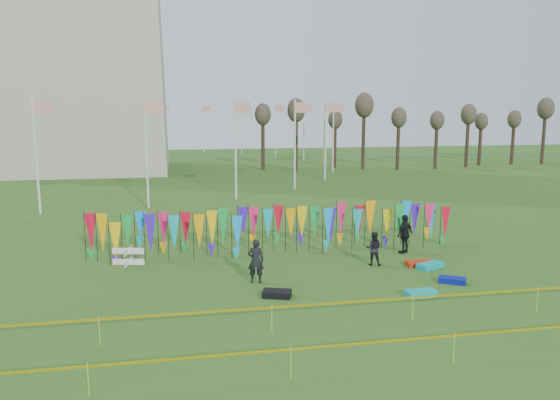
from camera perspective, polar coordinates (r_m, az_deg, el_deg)
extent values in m
plane|color=#2D5217|center=(21.26, 2.63, -10.21)|extent=(160.00, 160.00, 0.00)
cylinder|color=silver|center=(70.08, 4.65, 6.86)|extent=(0.16, 0.16, 8.00)
plane|color=red|center=(70.17, 5.17, 9.55)|extent=(1.40, 0.00, 1.40)
cylinder|color=silver|center=(76.85, 2.51, 7.11)|extent=(0.16, 0.16, 8.00)
plane|color=red|center=(76.93, 2.97, 9.57)|extent=(1.40, 0.00, 1.40)
cylinder|color=silver|center=(82.88, -0.48, 7.29)|extent=(0.16, 0.16, 8.00)
plane|color=red|center=(82.93, -0.07, 9.57)|extent=(1.40, 0.00, 1.40)
cylinder|color=silver|center=(87.95, -4.05, 7.40)|extent=(0.16, 0.16, 8.00)
plane|color=red|center=(87.96, -3.68, 9.55)|extent=(1.40, 0.00, 1.40)
cylinder|color=silver|center=(91.88, -8.00, 7.42)|extent=(0.16, 0.16, 8.00)
plane|color=red|center=(91.86, -7.67, 9.48)|extent=(1.40, 0.00, 1.40)
cylinder|color=silver|center=(94.58, -12.22, 7.35)|extent=(0.16, 0.16, 8.00)
plane|color=red|center=(94.51, -11.92, 9.36)|extent=(1.40, 0.00, 1.40)
cylinder|color=silver|center=(95.96, -16.57, 7.20)|extent=(0.16, 0.16, 8.00)
plane|color=red|center=(95.85, -16.30, 9.19)|extent=(1.40, 0.00, 1.40)
cylinder|color=silver|center=(95.99, -20.96, 6.97)|extent=(0.16, 0.16, 8.00)
plane|color=red|center=(95.84, -20.72, 8.96)|extent=(1.40, 0.00, 1.40)
cylinder|color=silver|center=(94.67, -25.30, 6.67)|extent=(0.16, 0.16, 8.00)
plane|color=red|center=(94.47, -25.09, 8.68)|extent=(1.40, 0.00, 1.40)
cylinder|color=silver|center=(40.66, -24.11, 4.20)|extent=(0.16, 0.16, 8.00)
plane|color=red|center=(40.40, -23.59, 8.90)|extent=(1.40, 0.00, 1.40)
cylinder|color=silver|center=(40.59, -13.77, 4.74)|extent=(0.16, 0.16, 8.00)
plane|color=red|center=(40.44, -13.10, 9.44)|extent=(1.40, 0.00, 1.40)
cylinder|color=silver|center=(43.58, -4.66, 5.29)|extent=(0.16, 0.16, 8.00)
plane|color=red|center=(43.54, -3.92, 9.64)|extent=(1.40, 0.00, 1.40)
cylinder|color=silver|center=(48.91, 1.56, 5.77)|extent=(0.16, 0.16, 8.00)
plane|color=red|center=(48.94, 2.28, 9.64)|extent=(1.40, 0.00, 1.40)
cylinder|color=silver|center=(55.60, 4.78, 6.19)|extent=(0.16, 0.16, 8.00)
plane|color=red|center=(55.68, 5.43, 9.58)|extent=(1.40, 0.00, 1.40)
cylinder|color=silver|center=(62.86, 5.58, 6.55)|extent=(0.16, 0.16, 8.00)
plane|color=red|center=(62.95, 6.16, 9.55)|extent=(1.40, 0.00, 1.40)
cylinder|color=black|center=(27.26, -19.68, -3.87)|extent=(0.03, 0.03, 2.26)
cone|color=red|center=(27.16, -19.12, -3.34)|extent=(0.64, 0.64, 1.60)
cylinder|color=black|center=(27.17, -18.51, -3.84)|extent=(0.03, 0.03, 2.26)
cone|color=#FB9D07|center=(27.08, -17.95, -3.32)|extent=(0.64, 0.64, 1.60)
cylinder|color=black|center=(27.10, -17.33, -3.82)|extent=(0.03, 0.03, 2.26)
cone|color=yellow|center=(27.02, -16.76, -3.29)|extent=(0.64, 0.64, 1.60)
cylinder|color=black|center=(27.04, -16.14, -3.79)|extent=(0.03, 0.03, 2.26)
cone|color=green|center=(26.96, -15.57, -3.26)|extent=(0.64, 0.64, 1.60)
cylinder|color=black|center=(26.99, -14.95, -3.76)|extent=(0.03, 0.03, 2.26)
cone|color=#0E91EE|center=(26.92, -14.38, -3.23)|extent=(0.64, 0.64, 1.60)
cylinder|color=black|center=(26.96, -13.75, -3.72)|extent=(0.03, 0.03, 2.26)
cone|color=#3E16C7|center=(26.89, -13.18, -3.19)|extent=(0.64, 0.64, 1.60)
cylinder|color=black|center=(26.93, -12.56, -3.69)|extent=(0.03, 0.03, 2.26)
cone|color=#FF1C63|center=(26.87, -11.98, -3.16)|extent=(0.64, 0.64, 1.60)
cylinder|color=black|center=(26.92, -11.36, -3.65)|extent=(0.03, 0.03, 2.26)
cone|color=#0CA1B5|center=(26.86, -10.78, -3.12)|extent=(0.64, 0.64, 1.60)
cylinder|color=black|center=(26.92, -10.16, -3.62)|extent=(0.03, 0.03, 2.26)
cone|color=red|center=(26.87, -9.58, -3.08)|extent=(0.64, 0.64, 1.60)
cylinder|color=black|center=(26.93, -8.96, -3.58)|extent=(0.03, 0.03, 2.26)
cone|color=#FB9D07|center=(26.88, -8.38, -3.04)|extent=(0.64, 0.64, 1.60)
cylinder|color=black|center=(26.95, -7.76, -3.54)|extent=(0.03, 0.03, 2.26)
cone|color=yellow|center=(26.91, -7.18, -3.00)|extent=(0.64, 0.64, 1.60)
cylinder|color=black|center=(26.99, -6.57, -3.50)|extent=(0.03, 0.03, 2.26)
cone|color=green|center=(26.95, -5.99, -2.96)|extent=(0.64, 0.64, 1.60)
cylinder|color=black|center=(27.03, -5.38, -3.45)|extent=(0.03, 0.03, 2.26)
cone|color=#0E91EE|center=(27.00, -4.80, -2.92)|extent=(0.64, 0.64, 1.60)
cylinder|color=black|center=(27.09, -4.19, -3.41)|extent=(0.03, 0.03, 2.26)
cone|color=#3E16C7|center=(27.07, -3.61, -2.87)|extent=(0.64, 0.64, 1.60)
cylinder|color=black|center=(27.16, -3.01, -3.36)|extent=(0.03, 0.03, 2.26)
cone|color=#FF1C63|center=(27.14, -2.43, -2.83)|extent=(0.64, 0.64, 1.60)
cylinder|color=black|center=(27.24, -1.84, -3.32)|extent=(0.03, 0.03, 2.26)
cone|color=#0CA1B5|center=(27.23, -1.26, -2.78)|extent=(0.64, 0.64, 1.60)
cylinder|color=black|center=(27.33, -0.67, -3.27)|extent=(0.03, 0.03, 2.26)
cone|color=red|center=(27.33, -0.09, -2.74)|extent=(0.64, 0.64, 1.60)
cylinder|color=black|center=(27.43, 0.49, -3.22)|extent=(0.03, 0.03, 2.26)
cone|color=#FB9D07|center=(27.43, 1.06, -2.69)|extent=(0.64, 0.64, 1.60)
cylinder|color=black|center=(27.55, 1.63, -3.17)|extent=(0.03, 0.03, 2.26)
cone|color=yellow|center=(27.55, 2.21, -2.64)|extent=(0.64, 0.64, 1.60)
cylinder|color=black|center=(27.67, 2.77, -3.12)|extent=(0.03, 0.03, 2.26)
cone|color=green|center=(27.68, 3.34, -2.59)|extent=(0.64, 0.64, 1.60)
cylinder|color=black|center=(27.81, 3.90, -3.07)|extent=(0.03, 0.03, 2.26)
cone|color=#0E91EE|center=(27.83, 4.47, -2.54)|extent=(0.64, 0.64, 1.60)
cylinder|color=black|center=(27.95, 5.02, -3.02)|extent=(0.03, 0.03, 2.26)
cone|color=#3E16C7|center=(27.98, 5.58, -2.49)|extent=(0.64, 0.64, 1.60)
cylinder|color=black|center=(28.11, 6.12, -2.96)|extent=(0.03, 0.03, 2.26)
cone|color=#FF1C63|center=(28.14, 6.68, -2.44)|extent=(0.64, 0.64, 1.60)
cylinder|color=black|center=(28.28, 7.21, -2.91)|extent=(0.03, 0.03, 2.26)
cone|color=#0CA1B5|center=(28.31, 7.76, -2.39)|extent=(0.64, 0.64, 1.60)
cylinder|color=black|center=(28.45, 8.29, -2.86)|extent=(0.03, 0.03, 2.26)
cone|color=red|center=(28.49, 8.84, -2.34)|extent=(0.64, 0.64, 1.60)
cylinder|color=black|center=(28.64, 9.36, -2.80)|extent=(0.03, 0.03, 2.26)
cone|color=#FB9D07|center=(28.69, 9.90, -2.29)|extent=(0.64, 0.64, 1.60)
cylinder|color=black|center=(28.84, 10.41, -2.75)|extent=(0.03, 0.03, 2.26)
cone|color=yellow|center=(28.89, 10.94, -2.24)|extent=(0.64, 0.64, 1.60)
cylinder|color=black|center=(29.04, 11.44, -2.70)|extent=(0.03, 0.03, 2.26)
cone|color=green|center=(29.10, 11.97, -2.19)|extent=(0.64, 0.64, 1.60)
cylinder|color=black|center=(29.26, 12.46, -2.64)|extent=(0.03, 0.03, 2.26)
cone|color=#0E91EE|center=(29.32, 12.98, -2.14)|extent=(0.64, 0.64, 1.60)
cylinder|color=black|center=(29.49, 13.47, -2.59)|extent=(0.03, 0.03, 2.26)
cone|color=#3E16C7|center=(29.55, 13.98, -2.09)|extent=(0.64, 0.64, 1.60)
cylinder|color=black|center=(29.72, 14.46, -2.53)|extent=(0.03, 0.03, 2.26)
cone|color=#FF1C63|center=(29.79, 14.97, -2.04)|extent=(0.64, 0.64, 1.60)
cylinder|color=black|center=(29.96, 15.43, -2.48)|extent=(0.03, 0.03, 2.26)
cone|color=#0CA1B5|center=(30.04, 15.93, -1.99)|extent=(0.64, 0.64, 1.60)
cylinder|color=black|center=(30.21, 16.39, -2.43)|extent=(0.03, 0.03, 2.26)
cone|color=red|center=(30.29, 16.88, -1.94)|extent=(0.64, 0.64, 1.60)
cube|color=#FFE705|center=(18.35, 4.80, -10.76)|extent=(26.00, 0.01, 0.08)
cylinder|color=#CEDD31|center=(18.01, -17.79, -12.86)|extent=(0.02, 0.02, 0.90)
cylinder|color=#CEDD31|center=(18.07, -1.48, -12.31)|extent=(0.02, 0.02, 0.90)
cylinder|color=#CEDD31|center=(19.47, 13.48, -10.95)|extent=(0.02, 0.02, 0.90)
cylinder|color=#CEDD31|center=(21.93, 25.63, -9.30)|extent=(0.02, 0.02, 0.90)
cube|color=#FFE705|center=(15.57, 8.02, -14.65)|extent=(26.00, 0.01, 0.08)
cylinder|color=#CEDD31|center=(15.17, -19.24, -17.33)|extent=(0.02, 0.02, 0.90)
cylinder|color=#CEDD31|center=(15.24, 0.54, -16.64)|extent=(0.02, 0.02, 0.90)
cylinder|color=#CEDD31|center=(16.87, 18.00, -14.45)|extent=(0.02, 0.02, 0.90)
cylinder|color=#39291C|center=(64.48, -1.30, 5.95)|extent=(0.44, 0.44, 6.40)
ellipsoid|color=#453C2E|center=(64.36, -1.32, 8.94)|extent=(1.92, 1.92, 2.56)
cylinder|color=#39291C|center=(65.26, 2.18, 5.99)|extent=(0.44, 0.44, 6.40)
ellipsoid|color=#453C2E|center=(65.15, 2.20, 8.94)|extent=(1.92, 1.92, 2.56)
cylinder|color=#39291C|center=(66.28, 5.57, 6.01)|extent=(0.44, 0.44, 6.40)
ellipsoid|color=#453C2E|center=(66.16, 5.62, 8.91)|extent=(1.92, 1.92, 2.56)
cylinder|color=#39291C|center=(67.52, 8.84, 6.00)|extent=(0.44, 0.44, 6.40)
ellipsoid|color=#453C2E|center=(67.41, 8.92, 8.86)|extent=(1.92, 1.92, 2.56)
cylinder|color=#39291C|center=(68.97, 11.99, 5.98)|extent=(0.44, 0.44, 6.40)
ellipsoid|color=#453C2E|center=(68.86, 12.09, 8.77)|extent=(1.92, 1.92, 2.56)
cylinder|color=#39291C|center=(70.61, 15.00, 5.94)|extent=(0.44, 0.44, 6.40)
ellipsoid|color=#453C2E|center=(70.51, 15.12, 8.67)|extent=(1.92, 1.92, 2.56)
cylinder|color=#39291C|center=(72.44, 17.87, 5.89)|extent=(0.44, 0.44, 6.40)
ellipsoid|color=#453C2E|center=(72.34, 18.00, 8.55)|extent=(1.92, 1.92, 2.56)
cylinder|color=#39291C|center=(74.44, 20.58, 5.83)|extent=(0.44, 0.44, 6.40)
ellipsoid|color=#453C2E|center=(74.34, 20.73, 8.41)|extent=(1.92, 1.92, 2.56)
cylinder|color=#39291C|center=(76.60, 23.15, 5.76)|extent=(0.44, 0.44, 6.40)
ellipsoid|color=#453C2E|center=(76.50, 23.32, 8.27)|extent=(1.92, 1.92, 2.56)
cylinder|color=#39291C|center=(78.90, 25.57, 5.68)|extent=(0.44, 0.44, 6.40)
ellipsoid|color=#453C2E|center=(78.80, 25.75, 8.11)|extent=(1.92, 1.92, 2.56)
cylinder|color=red|center=(26.03, -16.45, -5.92)|extent=(0.02, 0.02, 0.84)
cylinder|color=red|center=(25.97, -14.83, -5.89)|extent=(0.02, 0.02, 0.84)
cylinder|color=red|center=(26.74, -16.30, -5.51)|extent=(0.02, 0.02, 0.84)
cylinder|color=red|center=(26.67, -14.72, -5.48)|extent=(0.02, 0.02, 0.84)
imported|color=black|center=(22.82, -2.56, -6.36)|extent=(0.77, 0.63, 1.86)
imported|color=black|center=(25.69, 9.74, -5.02)|extent=(0.89, 0.73, 1.58)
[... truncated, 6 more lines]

